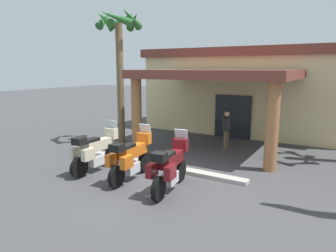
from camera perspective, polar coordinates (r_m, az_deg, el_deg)
ground_plane at (r=9.96m, az=-1.35°, el=-9.25°), size 80.00×80.00×0.00m
motel_building at (r=17.56m, az=14.55°, el=6.60°), size 10.82×10.09×4.39m
motorcycle_cream at (r=10.50m, az=-13.22°, el=-4.49°), size 0.71×2.21×1.61m
motorcycle_orange at (r=9.54m, az=-6.88°, el=-5.81°), size 0.73×2.21×1.61m
motorcycle_maroon at (r=8.63m, az=0.35°, el=-7.53°), size 0.81×2.21×1.61m
pedestrian at (r=13.15m, az=10.75°, el=-0.33°), size 0.32×0.53×1.61m
palm_tree_roadside at (r=14.15m, az=-8.99°, el=15.07°), size 2.05×2.16×6.08m
curb_strip at (r=10.85m, az=-2.03°, el=-7.23°), size 6.43×0.36×0.12m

